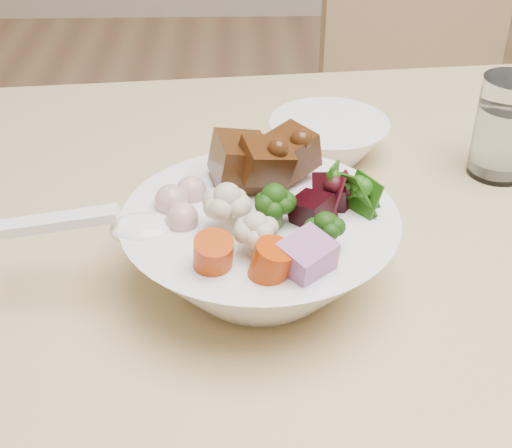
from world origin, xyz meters
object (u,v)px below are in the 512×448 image
at_px(side_bowl, 328,140).
at_px(water_glass, 504,131).
at_px(dining_table, 496,270).
at_px(chair_far, 433,107).
at_px(food_bowl, 262,243).

bearing_deg(side_bowl, water_glass, -12.52).
bearing_deg(dining_table, side_bowl, 137.03).
bearing_deg(chair_far, water_glass, -111.21).
bearing_deg(dining_table, chair_far, 75.81).
distance_m(dining_table, chair_far, 0.72).
bearing_deg(food_bowl, water_glass, 34.37).
height_order(dining_table, chair_far, chair_far).
relative_size(food_bowl, water_glass, 2.11).
bearing_deg(food_bowl, dining_table, 20.02).
distance_m(chair_far, side_bowl, 0.67).
distance_m(dining_table, side_bowl, 0.25).
height_order(chair_far, side_bowl, chair_far).
height_order(dining_table, water_glass, water_glass).
xyz_separation_m(chair_far, food_bowl, (-0.38, -0.79, 0.24)).
bearing_deg(water_glass, dining_table, -98.87).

